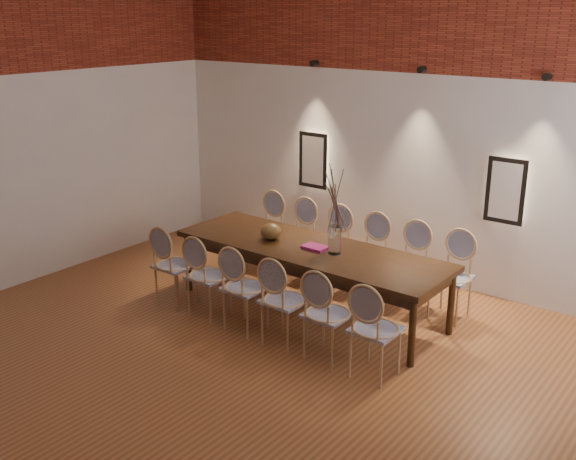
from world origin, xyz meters
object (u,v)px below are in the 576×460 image
Objects in this scene: chair_far_a at (265,231)px; book at (315,247)px; chair_near_b at (209,276)px; bowl at (271,231)px; chair_far_c at (331,247)px; chair_near_e at (328,314)px; vase at (335,240)px; chair_near_c at (245,287)px; chair_near_d at (285,300)px; chair_far_b at (296,239)px; chair_far_f at (451,277)px; chair_far_e at (408,266)px; chair_near_a at (176,265)px; chair_far_d at (368,257)px; dining_table at (310,279)px; chair_near_f at (376,329)px.

book is (1.36, -0.80, 0.30)m from chair_far_a.
chair_near_b is 0.86m from bowl.
chair_near_b and chair_far_c have the same top height.
vase reaches higher than chair_near_e.
bowl is at bearing 73.17° from chair_far_c.
chair_near_e is at bearing -0.00° from chair_near_c.
chair_near_c is 0.52m from chair_near_d.
chair_far_a is 0.52m from chair_far_b.
chair_far_c is at bearing 71.60° from chair_near_b.
chair_far_e is at bearing 0.00° from chair_far_f.
chair_near_a is 1.00× the size of chair_far_d.
book is at bearing 103.85° from chair_near_d.
vase is at bearing 126.33° from chair_far_c.
bowl is (-1.30, -0.82, 0.37)m from chair_far_e.
chair_near_a is at bearing -180.00° from chair_near_e.
chair_far_c is at bearing 72.72° from bowl.
chair_near_a reaches higher than bowl.
chair_near_c and chair_near_e have the same top height.
chair_near_b is 1.88m from chair_far_d.
bowl is (0.78, -0.84, 0.37)m from chair_far_a.
chair_near_e is 1.00× the size of chair_far_c.
chair_far_d is 0.52m from chair_far_e.
chair_near_b is 2.60m from chair_far_f.
chair_near_b is (0.52, -0.00, 0.00)m from chair_near_a.
chair_far_c is at bearing 90.00° from chair_near_c.
chair_far_c is at bearing 108.40° from dining_table.
chair_far_b is 0.52m from chair_far_c.
chair_far_a is 1.04m from chair_far_c.
chair_near_c is at bearing 90.00° from chair_far_c.
chair_far_c is at bearing 125.88° from vase.
chair_near_f is 2.60m from chair_far_b.
chair_near_d is 1.00× the size of chair_far_d.
chair_near_a is at bearing -180.00° from chair_near_f.
bowl is at bearing 136.52° from chair_near_d.
chair_far_b is (-2.07, 1.58, 0.00)m from chair_near_f.
chair_near_c is at bearing -180.00° from chair_near_f.
chair_near_f is 1.00× the size of chair_far_b.
dining_table is at bearing 45.05° from chair_near_b.
chair_far_f is at bearing 24.20° from bowl.
chair_far_c reaches higher than bowl.
bowl is (-0.51, -0.05, 0.46)m from dining_table.
chair_far_c is (-1.55, 1.57, 0.00)m from chair_near_f.
chair_near_e is 3.13× the size of vase.
chair_near_f is (1.04, -0.01, 0.00)m from chair_near_d.
chair_near_c reaches higher than book.
chair_far_b is 3.13× the size of vase.
chair_near_b is at bearing 180.00° from chair_near_d.
book is (0.58, 0.04, -0.07)m from bowl.
chair_far_b is at bearing 108.40° from chair_near_c.
vase reaches higher than chair_near_f.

